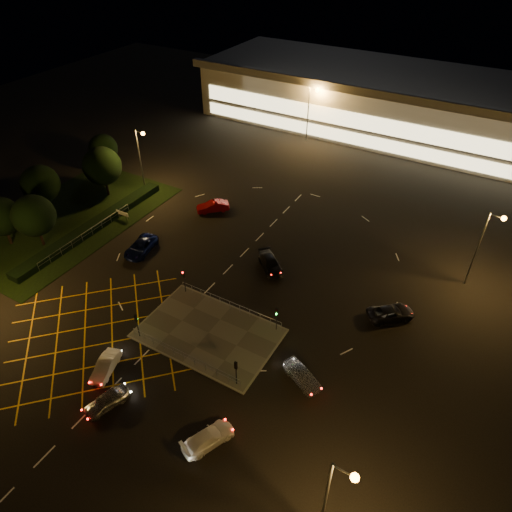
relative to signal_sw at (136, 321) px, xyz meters
The scene contains 26 objects.
ground 7.58m from the signal_sw, 56.28° to the left, with size 180.00×180.00×0.00m, color black.
pedestrian_island 7.57m from the signal_sw, 33.65° to the left, with size 14.00×9.00×0.12m, color #4C4944.
grass_verge 26.93m from the signal_sw, 153.45° to the left, with size 18.00×30.00×0.08m, color black.
hedge 22.55m from the signal_sw, 147.74° to the left, with size 2.00×26.00×1.00m, color black.
supermarket 68.13m from the signal_sw, 86.63° to the left, with size 72.00×26.50×10.50m.
streetlight_se 26.05m from the signal_sw, 18.14° to the right, with size 1.78×0.56×10.03m.
streetlight_nw 31.24m from the signal_sw, 129.19° to the left, with size 1.78×0.56×10.03m.
streetlight_ne 38.75m from the signal_sw, 42.43° to the left, with size 1.78×0.56×10.03m.
streetlight_far_left 54.44m from the signal_sw, 95.88° to the left, with size 1.78×0.56×10.03m.
signal_sw is the anchor object (origin of this frame).
signal_se 12.00m from the signal_sw, ahead, with size 0.28×0.30×3.15m.
signal_nw 7.99m from the signal_sw, 90.00° to the left, with size 0.28×0.30×3.15m.
signal_ne 14.41m from the signal_sw, 33.65° to the left, with size 0.28×0.30×3.15m.
tree_a 26.38m from the signal_sw, behind, with size 5.04×5.04×6.86m.
tree_b 30.55m from the signal_sw, 156.81° to the left, with size 5.40×5.40×7.35m.
tree_c 31.34m from the signal_sw, 140.20° to the left, with size 5.76×5.76×7.84m.
tree_d 39.73m from the signal_sw, 139.09° to the left, with size 4.68×4.68×6.37m.
tree_e 22.92m from the signal_sw, 164.76° to the left, with size 5.40×5.40×7.35m.
car_near_silver 8.53m from the signal_sw, 68.57° to the right, with size 1.67×4.14×1.41m, color silver.
car_queue_white 5.26m from the signal_sw, 88.14° to the right, with size 1.45×4.16×1.37m, color white.
car_left_blue 15.16m from the signal_sw, 130.54° to the left, with size 2.54×5.50×1.53m, color #0C154B.
car_far_dkgrey 18.14m from the signal_sw, 69.17° to the left, with size 2.05×5.04×1.46m, color black.
car_right_silver 17.59m from the signal_sw, 11.58° to the left, with size 1.79×4.45×1.51m, color #B5B7BD.
car_circ_red 25.41m from the signal_sw, 106.62° to the left, with size 1.64×4.71×1.55m, color maroon.
car_east_grey 27.16m from the signal_sw, 35.96° to the left, with size 2.38×5.16×1.43m, color black.
car_approach_white 14.53m from the signal_sw, 25.34° to the right, with size 1.90×4.67×1.36m, color white.
Camera 1 is at (22.89, -28.10, 36.26)m, focal length 32.00 mm.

